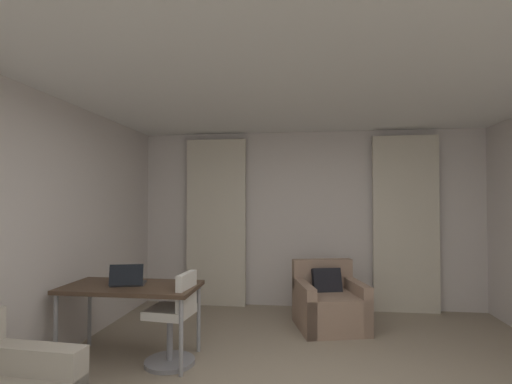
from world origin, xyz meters
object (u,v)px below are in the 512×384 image
at_px(desk, 131,291).
at_px(laptop, 128,281).
at_px(armchair, 329,305).
at_px(desk_chair, 174,323).

distance_m(desk, laptop, 0.11).
relative_size(armchair, desk, 0.72).
xyz_separation_m(armchair, laptop, (-2.04, -1.22, 0.50)).
bearing_deg(desk_chair, laptop, 174.65).
bearing_deg(laptop, desk_chair, -5.35).
bearing_deg(laptop, desk, 18.20).
distance_m(armchair, desk, 2.37).
relative_size(desk_chair, laptop, 2.37).
height_order(desk, desk_chair, desk_chair).
height_order(armchair, desk_chair, desk_chair).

